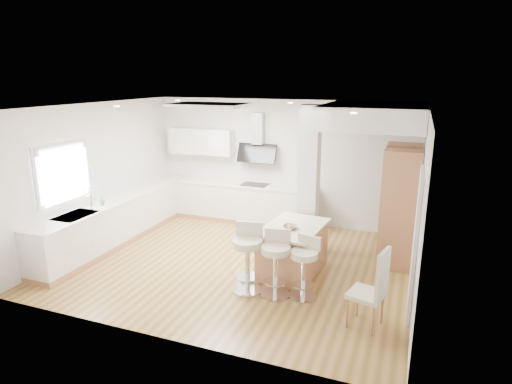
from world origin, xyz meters
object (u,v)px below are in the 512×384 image
at_px(dining_chair, 374,287).
at_px(bar_stool_c, 304,264).
at_px(peninsula, 293,249).
at_px(bar_stool_a, 248,254).
at_px(bar_stool_b, 276,260).

bearing_deg(dining_chair, bar_stool_c, 169.37).
height_order(peninsula, bar_stool_c, bar_stool_c).
xyz_separation_m(bar_stool_a, bar_stool_b, (0.46, 0.01, -0.03)).
height_order(peninsula, dining_chair, dining_chair).
bearing_deg(dining_chair, bar_stool_b, 178.91).
xyz_separation_m(peninsula, bar_stool_b, (-0.02, -0.88, 0.16)).
distance_m(bar_stool_c, dining_chair, 1.18).
xyz_separation_m(bar_stool_c, dining_chair, (1.07, -0.49, 0.07)).
distance_m(bar_stool_a, bar_stool_b, 0.46).
relative_size(bar_stool_a, dining_chair, 0.96).
xyz_separation_m(bar_stool_b, bar_stool_c, (0.42, 0.09, -0.04)).
bearing_deg(bar_stool_c, bar_stool_b, -153.50).
bearing_deg(peninsula, bar_stool_c, -57.42).
bearing_deg(bar_stool_a, bar_stool_c, -3.70).
relative_size(peninsula, dining_chair, 1.28).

